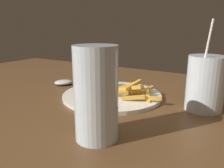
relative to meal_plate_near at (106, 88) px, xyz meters
The scene contains 5 objects.
dining_table 0.20m from the meal_plate_near, 90.07° to the left, with size 1.62×1.17×0.76m.
meal_plate_near is the anchor object (origin of this frame).
beer_glass 0.26m from the meal_plate_near, 118.67° to the left, with size 0.08×0.08×0.17m.
juice_glass 0.26m from the meal_plate_near, behind, with size 0.09×0.09×0.21m.
spoon 0.19m from the meal_plate_near, ahead, with size 0.14×0.18×0.02m.
Camera 1 is at (-0.33, 0.35, 0.95)m, focal length 35.00 mm.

